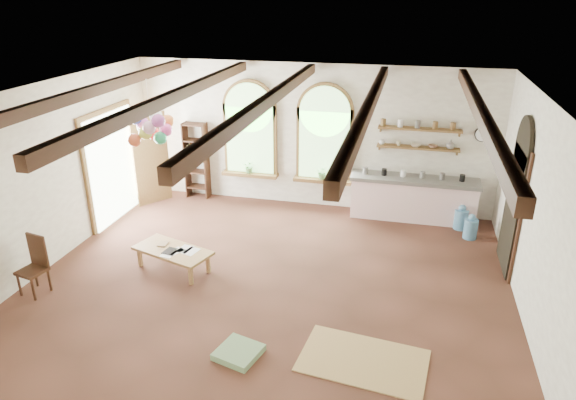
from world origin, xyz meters
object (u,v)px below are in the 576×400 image
(kitchen_counter, at_px, (413,198))
(coffee_table, at_px, (173,252))
(balloon_cluster, at_px, (151,127))
(side_chair, at_px, (35,277))

(kitchen_counter, height_order, coffee_table, kitchen_counter)
(coffee_table, relative_size, balloon_cluster, 1.33)
(side_chair, height_order, balloon_cluster, balloon_cluster)
(kitchen_counter, bearing_deg, side_chair, -143.17)
(kitchen_counter, xyz_separation_m, coffee_table, (-4.07, -3.23, -0.12))
(kitchen_counter, relative_size, balloon_cluster, 2.33)
(side_chair, bearing_deg, balloon_cluster, 58.75)
(side_chair, bearing_deg, kitchen_counter, 36.83)
(kitchen_counter, distance_m, coffee_table, 5.20)
(kitchen_counter, distance_m, balloon_cluster, 5.60)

